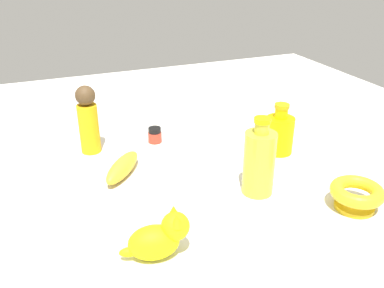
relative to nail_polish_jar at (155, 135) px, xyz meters
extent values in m
plane|color=silver|center=(0.03, -0.21, -0.02)|extent=(2.00, 2.00, 0.00)
cylinder|color=#B53524|center=(0.00, 0.00, -0.01)|extent=(0.04, 0.04, 0.03)
cylinder|color=yellow|center=(0.00, 0.00, 0.01)|extent=(0.03, 0.03, 0.00)
cylinder|color=black|center=(0.00, 0.00, 0.02)|extent=(0.04, 0.04, 0.01)
ellipsoid|color=#F2EE0F|center=(-0.15, -0.49, 0.01)|extent=(0.11, 0.08, 0.07)
sphere|color=#F2EE0F|center=(-0.11, -0.49, 0.04)|extent=(0.05, 0.05, 0.05)
cone|color=#F2EE0F|center=(-0.11, -0.48, 0.06)|extent=(0.02, 0.02, 0.02)
cone|color=#F2EE0F|center=(-0.11, -0.51, 0.06)|extent=(0.02, 0.02, 0.02)
ellipsoid|color=#F2EE0F|center=(-0.20, -0.48, 0.00)|extent=(0.05, 0.03, 0.02)
cylinder|color=yellow|center=(0.31, -0.19, 0.03)|extent=(0.08, 0.08, 0.10)
cylinder|color=yellow|center=(0.31, -0.19, 0.10)|extent=(0.04, 0.04, 0.03)
cylinder|color=#BE9B0E|center=(0.31, -0.19, 0.12)|extent=(0.04, 0.04, 0.01)
ellipsoid|color=gold|center=(-0.14, -0.16, 0.00)|extent=(0.14, 0.16, 0.05)
cylinder|color=#EAA711|center=(-0.19, 0.01, 0.05)|extent=(0.07, 0.07, 0.14)
sphere|color=#4D3821|center=(-0.19, 0.01, 0.15)|extent=(0.06, 0.06, 0.06)
cylinder|color=gold|center=(0.14, -0.36, 0.05)|extent=(0.07, 0.07, 0.15)
cylinder|color=gold|center=(0.14, -0.36, 0.15)|extent=(0.03, 0.03, 0.03)
cylinder|color=yellow|center=(0.14, -0.36, 0.16)|extent=(0.04, 0.04, 0.01)
cylinder|color=gold|center=(0.31, -0.50, -0.02)|extent=(0.09, 0.09, 0.01)
torus|color=gold|center=(0.31, -0.50, 0.02)|extent=(0.12, 0.12, 0.03)
camera|label=1|loc=(-0.32, -1.09, 0.52)|focal=38.90mm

